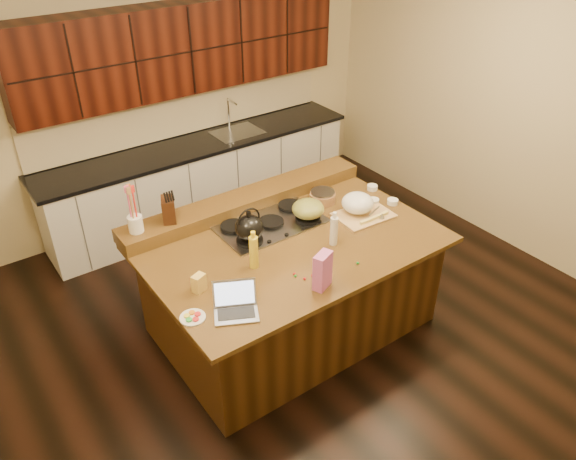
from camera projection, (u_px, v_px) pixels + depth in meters
room at (292, 195)px, 4.41m from camera, size 5.52×5.02×2.72m
island at (291, 284)px, 4.89m from camera, size 2.40×1.60×0.92m
back_ledge at (246, 200)px, 5.09m from camera, size 2.40×0.30×0.12m
cooktop at (271, 224)px, 4.84m from camera, size 0.92×0.52×0.05m
back_counter at (196, 137)px, 6.27m from camera, size 3.70×0.66×2.40m
kettle at (249, 228)px, 4.53m from camera, size 0.26×0.26×0.21m
green_bowl at (308, 209)px, 4.84m from camera, size 0.37×0.37×0.15m
laptop at (235, 304)px, 3.88m from camera, size 0.38×0.35×0.21m
oil_bottle at (254, 252)px, 4.27m from camera, size 0.09×0.09×0.27m
vinegar_bottle at (334, 231)px, 4.54m from camera, size 0.08×0.08×0.25m
wooden_tray at (359, 206)px, 4.95m from camera, size 0.51×0.41×0.20m
ramekin_a at (374, 201)px, 5.15m from camera, size 0.13×0.13×0.04m
ramekin_b at (372, 187)px, 5.37m from camera, size 0.10×0.10×0.04m
ramekin_c at (393, 202)px, 5.14m from camera, size 0.11×0.11×0.04m
strainer_bowl at (323, 197)px, 5.16m from camera, size 0.31×0.31×0.09m
kitchen_timer at (382, 217)px, 4.89m from camera, size 0.10×0.10×0.07m
pink_bag at (322, 271)px, 4.05m from camera, size 0.18×0.14×0.29m
candy_plate at (193, 317)px, 3.84m from camera, size 0.23×0.23×0.01m
package_box at (199, 283)px, 4.06m from camera, size 0.11×0.10×0.14m
utensil_crock at (136, 224)px, 4.50m from camera, size 0.16×0.16×0.14m
knife_block at (169, 209)px, 4.63m from camera, size 0.16×0.20×0.21m
gumdrop_0 at (294, 274)px, 4.25m from camera, size 0.02×0.02×0.02m
gumdrop_1 at (320, 272)px, 4.27m from camera, size 0.02×0.02×0.02m
gumdrop_2 at (313, 275)px, 4.23m from camera, size 0.02×0.02×0.02m
gumdrop_3 at (324, 267)px, 4.32m from camera, size 0.02×0.02×0.02m
gumdrop_4 at (317, 264)px, 4.35m from camera, size 0.02×0.02×0.02m
gumdrop_5 at (295, 276)px, 4.23m from camera, size 0.02×0.02×0.02m
gumdrop_6 at (331, 261)px, 4.38m from camera, size 0.02×0.02×0.02m
gumdrop_7 at (322, 271)px, 4.28m from camera, size 0.02×0.02×0.02m
gumdrop_8 at (320, 277)px, 4.21m from camera, size 0.02×0.02×0.02m
gumdrop_9 at (330, 271)px, 4.27m from camera, size 0.02×0.02×0.02m
gumdrop_10 at (305, 279)px, 4.20m from camera, size 0.02×0.02×0.02m
gumdrop_11 at (358, 263)px, 4.36m from camera, size 0.02×0.02×0.02m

